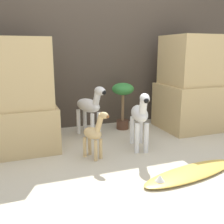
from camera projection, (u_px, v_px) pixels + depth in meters
ground_plane at (146, 163)px, 2.41m from camera, size 14.00×14.00×0.00m
wall_back at (98, 43)px, 3.45m from camera, size 6.40×0.08×2.20m
rock_pillar_left at (14, 98)px, 2.66m from camera, size 0.81×0.69×1.14m
rock_pillar_right at (193, 86)px, 3.39m from camera, size 0.81×0.69×1.19m
zebra_right at (140, 115)px, 2.68m from camera, size 0.25×0.52×0.62m
zebra_left at (90, 107)px, 3.08m from camera, size 0.30×0.52×0.62m
giraffe_figurine at (94, 133)px, 2.47m from camera, size 0.22×0.31×0.48m
potted_palm_front at (123, 97)px, 3.36m from camera, size 0.28×0.28×0.61m
surfboard at (190, 173)px, 2.18m from camera, size 1.00×0.42×0.08m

